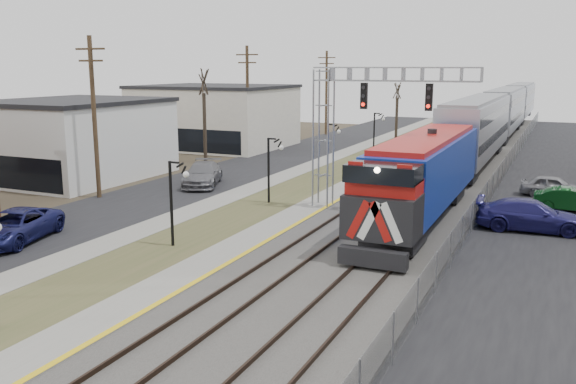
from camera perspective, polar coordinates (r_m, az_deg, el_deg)
The scene contains 20 objects.
street_west at distance 46.59m, azimuth -6.28°, elevation 1.53°, with size 7.00×120.00×0.04m, color black.
sidewalk at distance 44.48m, azimuth -1.29°, elevation 1.15°, with size 2.00×120.00×0.08m, color gray.
grass_median at distance 43.28m, azimuth 2.29°, elevation 0.83°, with size 4.00×120.00×0.06m, color #424A27.
platform at distance 42.25m, azimuth 6.06°, elevation 0.63°, with size 2.00×120.00×0.24m, color gray.
ballast_bed at distance 40.99m, azimuth 12.70°, elevation 0.04°, with size 8.00×120.00×0.20m, color #595651.
platform_edge at distance 41.96m, azimuth 7.21°, elevation 0.70°, with size 0.24×120.00×0.01m, color gold.
track_near at distance 41.39m, azimuth 10.01°, elevation 0.51°, with size 1.58×120.00×0.15m.
track_far at distance 40.68m, azimuth 14.78°, elevation 0.10°, with size 1.58×120.00×0.15m.
train at distance 67.40m, azimuth 18.98°, elevation 6.58°, with size 3.00×85.85×5.33m.
signal_gantry at distance 34.22m, azimuth 6.05°, elevation 7.30°, with size 9.00×1.07×8.15m.
lampposts at distance 28.43m, azimuth -10.53°, elevation -1.04°, with size 0.14×62.14×4.00m.
utility_poles at distance 39.71m, azimuth -17.66°, elevation 6.56°, with size 0.28×80.28×10.00m.
fence at distance 40.24m, azimuth 18.60°, elevation 0.51°, with size 0.04×120.00×1.60m, color gray.
buildings_west at distance 43.98m, azimuth -24.52°, elevation 3.90°, with size 14.00×67.00×7.00m.
bare_trees at distance 50.13m, azimuth -5.21°, elevation 5.37°, with size 12.30×42.30×5.95m.
car_lot_d at distance 33.00m, azimuth 21.81°, elevation -2.11°, with size 2.18×5.36×1.56m, color navy.
car_lot_e at distance 42.10m, azimuth 23.58°, elevation 0.44°, with size 1.59×3.96×1.35m, color gray.
car_lot_f at distance 38.32m, azimuth 24.98°, elevation -0.72°, with size 1.41×4.03×1.33m, color #0C3D14.
car_street_a at distance 31.45m, azimuth -24.22°, elevation -3.01°, with size 2.48×5.37×1.49m, color #16184D.
car_street_b at distance 42.68m, azimuth -7.99°, elevation 1.61°, with size 2.22×5.46×1.59m, color slate.
Camera 1 is at (12.03, -4.38, 8.15)m, focal length 38.00 mm.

